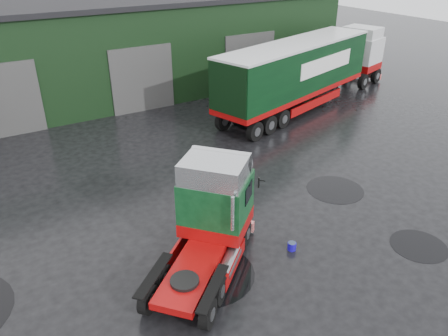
{
  "coord_description": "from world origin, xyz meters",
  "views": [
    {
      "loc": [
        -7.45,
        -11.21,
        9.55
      ],
      "look_at": [
        0.42,
        1.69,
        1.7
      ],
      "focal_mm": 35.0,
      "sensor_mm": 36.0,
      "label": 1
    }
  ],
  "objects_px": {
    "hero_tractor": "(200,229)",
    "wash_bucket": "(292,246)",
    "warehouse": "(109,43)",
    "lorry_right": "(295,77)",
    "tree_back_b": "(156,10)"
  },
  "relations": [
    {
      "from": "warehouse",
      "to": "hero_tractor",
      "type": "height_order",
      "value": "warehouse"
    },
    {
      "from": "wash_bucket",
      "to": "lorry_right",
      "type": "bearing_deg",
      "value": 50.47
    },
    {
      "from": "warehouse",
      "to": "wash_bucket",
      "type": "xyz_separation_m",
      "value": [
        -1.08,
        -22.01,
        -3.02
      ]
    },
    {
      "from": "warehouse",
      "to": "tree_back_b",
      "type": "distance_m",
      "value": 12.82
    },
    {
      "from": "warehouse",
      "to": "tree_back_b",
      "type": "xyz_separation_m",
      "value": [
        8.0,
        10.0,
        0.59
      ]
    },
    {
      "from": "lorry_right",
      "to": "tree_back_b",
      "type": "height_order",
      "value": "tree_back_b"
    },
    {
      "from": "wash_bucket",
      "to": "tree_back_b",
      "type": "distance_m",
      "value": 33.47
    },
    {
      "from": "hero_tractor",
      "to": "wash_bucket",
      "type": "distance_m",
      "value": 3.7
    },
    {
      "from": "hero_tractor",
      "to": "tree_back_b",
      "type": "xyz_separation_m",
      "value": [
        12.37,
        31.47,
        2.01
      ]
    },
    {
      "from": "hero_tractor",
      "to": "lorry_right",
      "type": "bearing_deg",
      "value": 88.89
    },
    {
      "from": "hero_tractor",
      "to": "lorry_right",
      "type": "height_order",
      "value": "lorry_right"
    },
    {
      "from": "warehouse",
      "to": "wash_bucket",
      "type": "distance_m",
      "value": 22.25
    },
    {
      "from": "hero_tractor",
      "to": "wash_bucket",
      "type": "height_order",
      "value": "hero_tractor"
    },
    {
      "from": "wash_bucket",
      "to": "hero_tractor",
      "type": "bearing_deg",
      "value": 170.62
    },
    {
      "from": "warehouse",
      "to": "wash_bucket",
      "type": "height_order",
      "value": "warehouse"
    }
  ]
}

